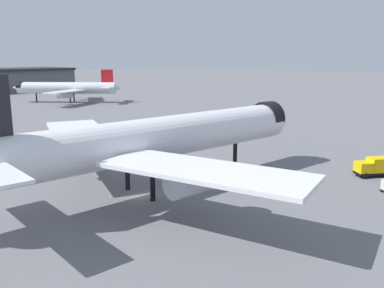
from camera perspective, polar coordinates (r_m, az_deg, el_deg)
ground at (r=55.87m, az=-6.99°, el=-7.28°), size 900.00×900.00×0.00m
airliner_near_gate at (r=55.79m, az=-5.59°, el=0.58°), size 58.34×52.99×16.71m
airliner_far_taxiway at (r=175.11m, az=-17.04°, el=7.49°), size 35.73×38.50×13.32m
service_truck_front at (r=70.09m, az=24.07°, el=-2.89°), size 5.78×5.13×3.00m
baggage_tug_wing at (r=90.86m, az=-0.64°, el=1.03°), size 3.56×3.14×1.85m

